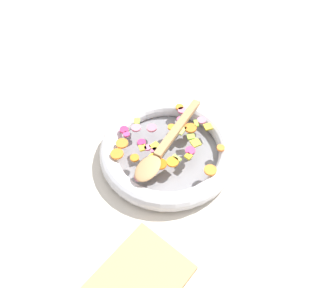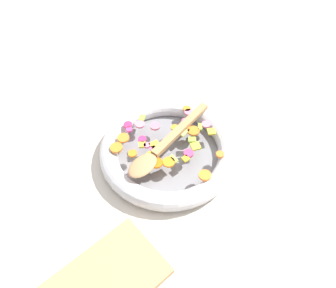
% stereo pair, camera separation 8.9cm
% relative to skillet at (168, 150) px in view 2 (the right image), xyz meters
% --- Properties ---
extents(ground_plane, '(4.00, 4.00, 0.00)m').
position_rel_skillet_xyz_m(ground_plane, '(0.00, 0.00, -0.02)').
color(ground_plane, beige).
extents(skillet, '(0.38, 0.38, 0.05)m').
position_rel_skillet_xyz_m(skillet, '(0.00, 0.00, 0.00)').
color(skillet, slate).
rests_on(skillet, ground_plane).
extents(chopped_vegetables, '(0.29, 0.30, 0.01)m').
position_rel_skillet_xyz_m(chopped_vegetables, '(-0.01, 0.01, 0.03)').
color(chopped_vegetables, orange).
rests_on(chopped_vegetables, skillet).
extents(wooden_spoon, '(0.33, 0.09, 0.01)m').
position_rel_skillet_xyz_m(wooden_spoon, '(-0.02, -0.00, 0.04)').
color(wooden_spoon, '#A87F51').
rests_on(wooden_spoon, chopped_vegetables).
extents(cutting_board, '(0.27, 0.17, 0.02)m').
position_rel_skillet_xyz_m(cutting_board, '(-0.34, -0.17, -0.01)').
color(cutting_board, tan).
rests_on(cutting_board, ground_plane).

